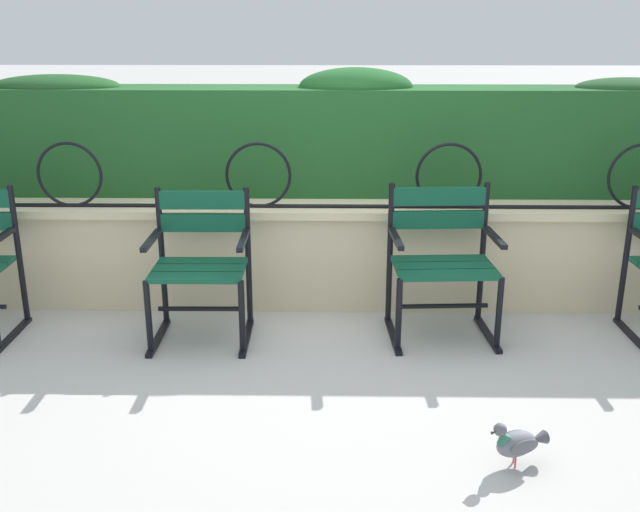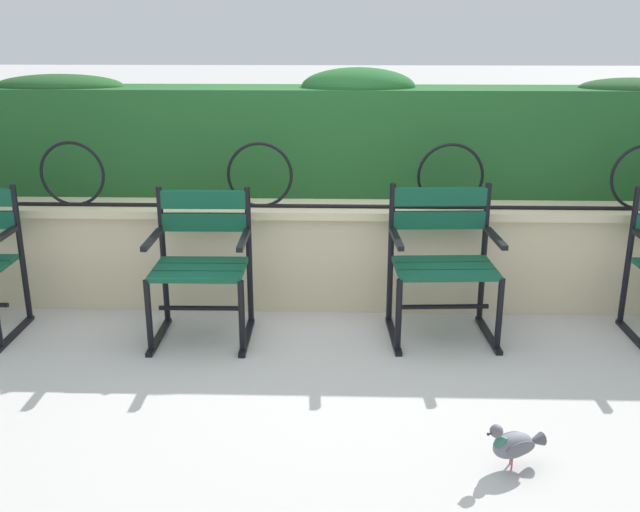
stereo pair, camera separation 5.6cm
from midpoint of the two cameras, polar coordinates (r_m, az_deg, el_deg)
ground_plane at (r=4.20m, az=-0.40°, el=-7.46°), size 60.00×60.00×0.00m
stone_wall at (r=4.78m, az=-0.20°, el=0.15°), size 7.06×0.41×0.68m
iron_arch_fence at (r=4.60m, az=-4.36°, el=5.94°), size 6.53×0.02×0.42m
hedge_row at (r=5.04m, az=-0.16°, el=9.45°), size 6.92×0.51×0.84m
park_chair_centre_left at (r=4.30m, az=-9.77°, el=-0.45°), size 0.57×0.53×0.88m
park_chair_centre_right at (r=4.33m, az=9.22°, el=-0.18°), size 0.64×0.55×0.89m
pigeon_near_chairs at (r=3.25m, az=14.81°, el=-14.03°), size 0.28×0.18×0.22m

